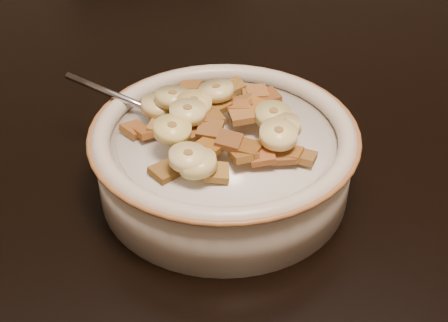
{
  "coord_description": "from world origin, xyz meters",
  "views": [
    {
      "loc": [
        0.07,
        -0.56,
        1.12
      ],
      "look_at": [
        0.13,
        -0.12,
        0.78
      ],
      "focal_mm": 50.0,
      "sensor_mm": 36.0,
      "label": 1
    }
  ],
  "objects": [
    {
      "name": "spoon",
      "position": [
        0.1,
        -0.1,
        0.81
      ],
      "size": [
        0.07,
        0.06,
        0.01
      ],
      "primitive_type": "ellipsoid",
      "rotation": [
        0.0,
        0.0,
        4.15
      ],
      "color": "#ABAEB8",
      "rests_on": "cereal_bowl"
    },
    {
      "name": "cereal_square_26",
      "position": [
        0.14,
        -0.16,
        0.82
      ],
      "size": [
        0.03,
        0.03,
        0.01
      ],
      "primitive_type": "cube",
      "rotation": [
        -0.04,
        0.02,
        1.0
      ],
      "color": "brown",
      "rests_on": "milk"
    },
    {
      "name": "cereal_square_27",
      "position": [
        0.1,
        -0.13,
        0.82
      ],
      "size": [
        0.03,
        0.03,
        0.01
      ],
      "primitive_type": "cube",
      "rotation": [
        0.15,
        -0.17,
        2.18
      ],
      "color": "#924E1B",
      "rests_on": "milk"
    },
    {
      "name": "cereal_square_25",
      "position": [
        0.05,
        -0.11,
        0.81
      ],
      "size": [
        0.03,
        0.03,
        0.01
      ],
      "primitive_type": "cube",
      "rotation": [
        0.22,
        -0.09,
        2.26
      ],
      "color": "brown",
      "rests_on": "milk"
    },
    {
      "name": "banana_slice_2",
      "position": [
        0.17,
        -0.16,
        0.83
      ],
      "size": [
        0.03,
        0.03,
        0.01
      ],
      "primitive_type": "cylinder",
      "rotation": [
        -0.01,
        -0.1,
        1.66
      ],
      "color": "#F8DA7D",
      "rests_on": "milk"
    },
    {
      "name": "cereal_square_10",
      "position": [
        0.14,
        -0.05,
        0.81
      ],
      "size": [
        0.03,
        0.03,
        0.01
      ],
      "primitive_type": "cube",
      "rotation": [
        -0.21,
        -0.03,
        1.87
      ],
      "color": "olive",
      "rests_on": "milk"
    },
    {
      "name": "cereal_square_21",
      "position": [
        0.12,
        -0.1,
        0.82
      ],
      "size": [
        0.03,
        0.03,
        0.01
      ],
      "primitive_type": "cube",
      "rotation": [
        -0.06,
        -0.06,
        2.11
      ],
      "color": "brown",
      "rests_on": "milk"
    },
    {
      "name": "banana_slice_0",
      "position": [
        0.1,
        -0.11,
        0.83
      ],
      "size": [
        0.04,
        0.04,
        0.01
      ],
      "primitive_type": "cylinder",
      "rotation": [
        -0.06,
        -0.11,
        2.16
      ],
      "color": "#EECD72",
      "rests_on": "milk"
    },
    {
      "name": "cereal_square_2",
      "position": [
        0.14,
        -0.17,
        0.82
      ],
      "size": [
        0.02,
        0.02,
        0.01
      ],
      "primitive_type": "cube",
      "rotation": [
        -0.24,
        0.03,
        0.24
      ],
      "color": "brown",
      "rests_on": "milk"
    },
    {
      "name": "cereal_square_14",
      "position": [
        0.18,
        -0.16,
        0.81
      ],
      "size": [
        0.03,
        0.03,
        0.01
      ],
      "primitive_type": "cube",
      "rotation": [
        -0.1,
        0.13,
        1.08
      ],
      "color": "brown",
      "rests_on": "milk"
    },
    {
      "name": "cereal_square_8",
      "position": [
        0.06,
        -0.11,
        0.81
      ],
      "size": [
        0.03,
        0.03,
        0.01
      ],
      "primitive_type": "cube",
      "rotation": [
        -0.24,
        0.09,
        0.42
      ],
      "color": "brown",
      "rests_on": "milk"
    },
    {
      "name": "cereal_square_6",
      "position": [
        0.07,
        -0.11,
        0.81
      ],
      "size": [
        0.03,
        0.03,
        0.01
      ],
      "primitive_type": "cube",
      "rotation": [
        0.17,
        0.05,
        1.25
      ],
      "color": "brown",
      "rests_on": "milk"
    },
    {
      "name": "banana_slice_9",
      "position": [
        0.07,
        -0.09,
        0.82
      ],
      "size": [
        0.04,
        0.04,
        0.02
      ],
      "primitive_type": "cylinder",
      "rotation": [
        0.12,
        0.09,
        1.07
      ],
      "color": "#E8C571",
      "rests_on": "milk"
    },
    {
      "name": "cereal_square_9",
      "position": [
        0.17,
        -0.17,
        0.81
      ],
      "size": [
        0.02,
        0.02,
        0.01
      ],
      "primitive_type": "cube",
      "rotation": [
        -0.04,
        -0.08,
        1.49
      ],
      "color": "brown",
      "rests_on": "milk"
    },
    {
      "name": "cereal_square_7",
      "position": [
        0.16,
        -0.06,
        0.81
      ],
      "size": [
        0.02,
        0.02,
        0.01
      ],
      "primitive_type": "cube",
      "rotation": [
        0.14,
        -0.17,
        1.48
      ],
      "color": "brown",
      "rests_on": "milk"
    },
    {
      "name": "banana_slice_4",
      "position": [
        0.1,
        -0.12,
        0.83
      ],
      "size": [
        0.04,
        0.04,
        0.01
      ],
      "primitive_type": "cylinder",
      "rotation": [
        0.02,
        -0.03,
        2.47
      ],
      "color": "#F5D276",
      "rests_on": "milk"
    },
    {
      "name": "cereal_square_16",
      "position": [
        0.1,
        -0.05,
        0.81
      ],
      "size": [
        0.03,
        0.03,
        0.01
      ],
      "primitive_type": "cube",
      "rotation": [
        -0.18,
        0.07,
        1.2
      ],
      "color": "brown",
      "rests_on": "milk"
    },
    {
      "name": "cereal_square_12",
      "position": [
        0.15,
        -0.09,
        0.82
      ],
      "size": [
        0.02,
        0.02,
        0.01
      ],
      "primitive_type": "cube",
      "rotation": [
        -0.24,
        0.07,
        1.44
      ],
      "color": "brown",
      "rests_on": "milk"
    },
    {
      "name": "cereal_square_20",
      "position": [
        0.08,
        -0.06,
        0.81
      ],
      "size": [
        0.02,
        0.02,
        0.01
      ],
      "primitive_type": "cube",
      "rotation": [
        -0.17,
        -0.17,
        1.71
      ],
      "color": "brown",
      "rests_on": "milk"
    },
    {
      "name": "cereal_square_13",
      "position": [
        0.17,
        -0.06,
        0.81
      ],
      "size": [
        0.02,
        0.02,
        0.01
      ],
      "primitive_type": "cube",
      "rotation": [
        0.06,
        -0.1,
        1.63
      ],
      "color": "#976333",
      "rests_on": "milk"
    },
    {
      "name": "banana_slice_3",
      "position": [
        0.1,
        -0.18,
        0.82
      ],
      "size": [
        0.04,
        0.04,
        0.02
      ],
      "primitive_type": "cylinder",
      "rotation": [
        -0.11,
        0.14,
        2.27
      ],
      "color": "#F0DF76",
      "rests_on": "milk"
    },
    {
      "name": "banana_slice_1",
      "position": [
        0.12,
        -0.09,
        0.83
      ],
      "size": [
        0.04,
        0.04,
        0.02
      ],
      "primitive_type": "cylinder",
      "rotation": [
        0.08,
        0.12,
        2.88
      ],
      "color": "#F5D489",
      "rests_on": "milk"
    },
    {
      "name": "banana_slice_7",
      "position": [
        0.17,
        -0.14,
        0.83
      ],
      "size": [
        0.03,
        0.03,
        0.01
      ],
      "primitive_type": "cylinder",
      "rotation": [
        0.08,
        0.07,
        3.06
      ],
      "color": "#E0CD78",
      "rests_on": "milk"
    },
    {
      "name": "cereal_square_17",
      "position": [
        0.11,
        -0.15,
        0.82
      ],
      "size": [
        0.03,
        0.03,
        0.01
      ],
      "primitive_type": "cube",
      "rotation": [
        0.13,
        -0.06,
        2.44
      ],
      "color": "brown",
      "rests_on": "milk"
    },
    {
      "name": "cereal_square_3",
      "position": [
        0.17,
        -0.07,
        0.81
      ],
      "size": [
        0.03,
        0.03,
        0.01
      ],
      "primitive_type": "cube",
      "rotation": [
        0.06,
        -0.08,
        0.32
      ],
      "color": "brown",
      "rests_on": "milk"
    },
    {
      "name": "chair",
      "position": [
        0.1,
        0.69,
        0.48
      ],
      "size": [
        0.52,
        0.52,
        0.95
      ],
      "primitive_type": "cube",
      "rotation": [
        0.0,
        0.0,
        0.27
      ],
      "color": "black",
      "rests_on": "floor"
    },
    {
      "name": "milk",
      "position": [
        0.13,
        -0.12,
        0.8
      ],
      "size": [
        0.19,
        0.19,
        0.0
      ],
      "primitive_type": "cylinder",
      "color": "silver",
      "rests_on": "cereal_bowl"
    },
    {
      "name": "cereal_square_29",
      "position": [
        0.15,
        -0.17,
        0.82
      ],
      "size": [
        0.02,
        0.02,
        0.01
      ],
      "primitive_type": "cube",
      "rotation": [
        -0.1,
        0.16,
        3.06
      ],
      "color": "#965526",
      "rests_on": "milk"
    },
    {
      "name": "cereal_square_0",
      "position": [
        0.08,
        -0.12,
        0.82
      ],
      "size": [
        0.03,
        0.03,
        0.01
      ],
      "primitive_type": "cube",
      "rotation": [
        0.21,
        0.06,
        0.58
      ],
      "color": "brown",
      "rests_on": "milk"
    },
    {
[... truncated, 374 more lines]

